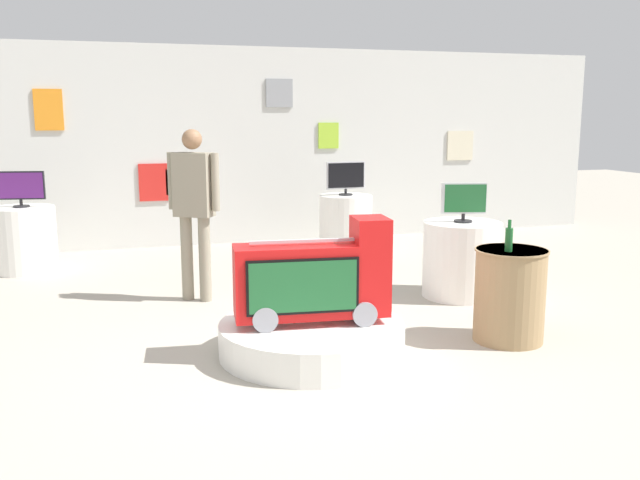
{
  "coord_description": "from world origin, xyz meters",
  "views": [
    {
      "loc": [
        -1.38,
        -4.79,
        1.88
      ],
      "look_at": [
        0.35,
        0.87,
        0.79
      ],
      "focal_mm": 38.51,
      "sensor_mm": 36.0,
      "label": 1
    }
  ],
  "objects_px": {
    "display_pedestal_left_rear": "(345,223)",
    "side_table_round": "(510,294)",
    "display_pedestal_right_rear": "(462,259)",
    "tv_on_right_rear": "(464,201)",
    "shopper_browsing_near_truck": "(194,202)",
    "display_pedestal_center_rear": "(24,239)",
    "tv_on_center_rear": "(20,187)",
    "main_display_pedestal": "(312,338)",
    "tv_on_left_rear": "(346,177)",
    "novelty_firetruck_tv": "(315,280)",
    "bottle_on_side_table": "(509,239)"
  },
  "relations": [
    {
      "from": "display_pedestal_left_rear",
      "to": "side_table_round",
      "type": "relative_size",
      "value": 1.0
    },
    {
      "from": "display_pedestal_right_rear",
      "to": "tv_on_right_rear",
      "type": "height_order",
      "value": "tv_on_right_rear"
    },
    {
      "from": "display_pedestal_left_rear",
      "to": "side_table_round",
      "type": "distance_m",
      "value": 4.02
    },
    {
      "from": "tv_on_right_rear",
      "to": "shopper_browsing_near_truck",
      "type": "distance_m",
      "value": 2.74
    },
    {
      "from": "display_pedestal_center_rear",
      "to": "side_table_round",
      "type": "distance_m",
      "value": 5.78
    },
    {
      "from": "display_pedestal_right_rear",
      "to": "side_table_round",
      "type": "xyz_separation_m",
      "value": [
        -0.32,
        -1.41,
        0.01
      ]
    },
    {
      "from": "tv_on_right_rear",
      "to": "tv_on_center_rear",
      "type": "bearing_deg",
      "value": 150.11
    },
    {
      "from": "main_display_pedestal",
      "to": "display_pedestal_right_rear",
      "type": "height_order",
      "value": "display_pedestal_right_rear"
    },
    {
      "from": "display_pedestal_left_rear",
      "to": "display_pedestal_center_rear",
      "type": "height_order",
      "value": "same"
    },
    {
      "from": "display_pedestal_left_rear",
      "to": "side_table_round",
      "type": "height_order",
      "value": "display_pedestal_left_rear"
    },
    {
      "from": "tv_on_left_rear",
      "to": "side_table_round",
      "type": "distance_m",
      "value": 4.07
    },
    {
      "from": "display_pedestal_left_rear",
      "to": "display_pedestal_right_rear",
      "type": "distance_m",
      "value": 2.64
    },
    {
      "from": "display_pedestal_center_rear",
      "to": "tv_on_center_rear",
      "type": "relative_size",
      "value": 1.37
    },
    {
      "from": "novelty_firetruck_tv",
      "to": "display_pedestal_right_rear",
      "type": "bearing_deg",
      "value": 32.61
    },
    {
      "from": "tv_on_right_rear",
      "to": "side_table_round",
      "type": "height_order",
      "value": "tv_on_right_rear"
    },
    {
      "from": "tv_on_center_rear",
      "to": "side_table_round",
      "type": "distance_m",
      "value": 5.81
    },
    {
      "from": "tv_on_center_rear",
      "to": "side_table_round",
      "type": "xyz_separation_m",
      "value": [
        4.18,
        -3.99,
        -0.63
      ]
    },
    {
      "from": "bottle_on_side_table",
      "to": "novelty_firetruck_tv",
      "type": "bearing_deg",
      "value": 172.15
    },
    {
      "from": "tv_on_center_rear",
      "to": "tv_on_right_rear",
      "type": "height_order",
      "value": "tv_on_center_rear"
    },
    {
      "from": "tv_on_right_rear",
      "to": "display_pedestal_center_rear",
      "type": "bearing_deg",
      "value": 150.07
    },
    {
      "from": "tv_on_left_rear",
      "to": "tv_on_right_rear",
      "type": "relative_size",
      "value": 1.24
    },
    {
      "from": "display_pedestal_right_rear",
      "to": "tv_on_right_rear",
      "type": "bearing_deg",
      "value": -74.66
    },
    {
      "from": "novelty_firetruck_tv",
      "to": "side_table_round",
      "type": "distance_m",
      "value": 1.67
    },
    {
      "from": "display_pedestal_center_rear",
      "to": "bottle_on_side_table",
      "type": "height_order",
      "value": "bottle_on_side_table"
    },
    {
      "from": "bottle_on_side_table",
      "to": "shopper_browsing_near_truck",
      "type": "relative_size",
      "value": 0.15
    },
    {
      "from": "main_display_pedestal",
      "to": "novelty_firetruck_tv",
      "type": "xyz_separation_m",
      "value": [
        0.02,
        -0.01,
        0.47
      ]
    },
    {
      "from": "display_pedestal_center_rear",
      "to": "shopper_browsing_near_truck",
      "type": "distance_m",
      "value": 2.74
    },
    {
      "from": "main_display_pedestal",
      "to": "bottle_on_side_table",
      "type": "height_order",
      "value": "bottle_on_side_table"
    },
    {
      "from": "tv_on_right_rear",
      "to": "bottle_on_side_table",
      "type": "distance_m",
      "value": 1.53
    },
    {
      "from": "novelty_firetruck_tv",
      "to": "tv_on_center_rear",
      "type": "xyz_separation_m",
      "value": [
        -2.53,
        3.84,
        0.42
      ]
    },
    {
      "from": "main_display_pedestal",
      "to": "shopper_browsing_near_truck",
      "type": "distance_m",
      "value": 2.2
    },
    {
      "from": "novelty_firetruck_tv",
      "to": "shopper_browsing_near_truck",
      "type": "relative_size",
      "value": 0.71
    },
    {
      "from": "tv_on_left_rear",
      "to": "bottle_on_side_table",
      "type": "bearing_deg",
      "value": -90.24
    },
    {
      "from": "main_display_pedestal",
      "to": "display_pedestal_left_rear",
      "type": "height_order",
      "value": "display_pedestal_left_rear"
    },
    {
      "from": "main_display_pedestal",
      "to": "tv_on_right_rear",
      "type": "height_order",
      "value": "tv_on_right_rear"
    },
    {
      "from": "main_display_pedestal",
      "to": "shopper_browsing_near_truck",
      "type": "relative_size",
      "value": 0.85
    },
    {
      "from": "side_table_round",
      "to": "main_display_pedestal",
      "type": "bearing_deg",
      "value": 174.52
    },
    {
      "from": "main_display_pedestal",
      "to": "shopper_browsing_near_truck",
      "type": "bearing_deg",
      "value": 109.61
    },
    {
      "from": "side_table_round",
      "to": "display_pedestal_right_rear",
      "type": "bearing_deg",
      "value": 77.35
    },
    {
      "from": "tv_on_left_rear",
      "to": "display_pedestal_right_rear",
      "type": "bearing_deg",
      "value": -81.81
    },
    {
      "from": "display_pedestal_left_rear",
      "to": "shopper_browsing_near_truck",
      "type": "relative_size",
      "value": 0.45
    },
    {
      "from": "tv_on_left_rear",
      "to": "bottle_on_side_table",
      "type": "height_order",
      "value": "tv_on_left_rear"
    },
    {
      "from": "novelty_firetruck_tv",
      "to": "tv_on_left_rear",
      "type": "xyz_separation_m",
      "value": [
        1.59,
        3.87,
        0.44
      ]
    },
    {
      "from": "tv_on_center_rear",
      "to": "main_display_pedestal",
      "type": "bearing_deg",
      "value": -56.84
    },
    {
      "from": "display_pedestal_right_rear",
      "to": "tv_on_left_rear",
      "type": "bearing_deg",
      "value": 98.19
    },
    {
      "from": "novelty_firetruck_tv",
      "to": "bottle_on_side_table",
      "type": "distance_m",
      "value": 1.62
    },
    {
      "from": "tv_on_left_rear",
      "to": "display_pedestal_left_rear",
      "type": "bearing_deg",
      "value": 87.15
    },
    {
      "from": "display_pedestal_center_rear",
      "to": "tv_on_right_rear",
      "type": "relative_size",
      "value": 1.72
    },
    {
      "from": "shopper_browsing_near_truck",
      "to": "display_pedestal_right_rear",
      "type": "bearing_deg",
      "value": -13.57
    },
    {
      "from": "side_table_round",
      "to": "shopper_browsing_near_truck",
      "type": "distance_m",
      "value": 3.18
    }
  ]
}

